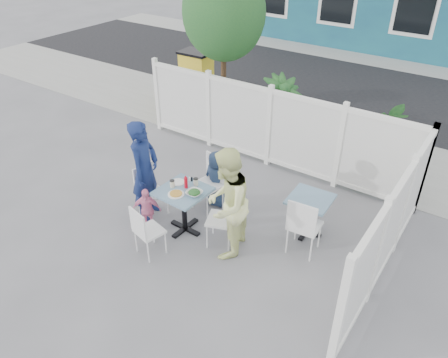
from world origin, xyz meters
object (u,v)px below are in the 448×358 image
Objects in this scene: chair_left at (149,187)px; boy at (217,179)px; chair_right at (226,215)px; chair_near at (145,229)px; utility_cabinet at (197,80)px; spare_table at (309,206)px; main_table at (184,199)px; woman at (227,204)px; toddler at (147,210)px; chair_back at (211,179)px; man at (145,171)px.

chair_left is 1.16m from boy.
chair_near is at bearing 115.86° from chair_right.
utility_cabinet is 2.02× the size of spare_table.
main_table is 0.44× the size of woman.
chair_left is at bearing 93.45° from toddler.
toddler is at bearing 44.94° from chair_left.
spare_table is 0.69× the size of chair_back.
boy reaches higher than chair_back.
chair_left is at bearing 49.07° from boy.
chair_near reaches higher than main_table.
woman is (-0.83, -1.09, 0.35)m from spare_table.
chair_left is at bearing -12.91° from man.
main_table is 1.14× the size of spare_table.
woman is (3.82, -4.25, 0.19)m from utility_cabinet.
spare_table is (4.65, -3.16, -0.16)m from utility_cabinet.
chair_near is (0.68, -0.83, -0.03)m from chair_left.
boy is at bearing 34.45° from toddler.
utility_cabinet reaches higher than spare_table.
boy is (2.98, -3.33, -0.17)m from utility_cabinet.
main_table is at bearing 96.93° from chair_near.
chair_left reaches higher than spare_table.
utility_cabinet reaches higher than main_table.
main_table is 0.89m from woman.
woman is 2.19× the size of toddler.
spare_table is 0.39× the size of woman.
chair_back reaches higher than chair_left.
utility_cabinet is 1.77× the size of main_table.
toddler is (-0.46, -1.11, -0.17)m from chair_back.
man is 1.24m from boy.
chair_near is at bearing -67.05° from woman.
chair_right is 0.53× the size of man.
chair_near reaches higher than toddler.
woman reaches higher than chair_back.
chair_right is at bearing -49.21° from utility_cabinet.
toddler is at bearing 79.09° from chair_back.
woman is at bearing -2.65° from main_table.
chair_near is at bearing 99.05° from chair_back.
toddler is at bearing 144.84° from chair_near.
woman reaches higher than man.
chair_left is 0.87× the size of boy.
man reaches higher than chair_back.
toddler is (-0.49, -1.23, -0.12)m from boy.
chair_left is at bearing 55.83° from chair_back.
spare_table is at bearing -35.47° from utility_cabinet.
chair_back is at bearing -170.36° from spare_table.
spare_table is 1.34m from chair_right.
chair_left is at bearing -108.54° from woman.
man is at bearing 50.85° from boy.
toddler is (0.29, -0.38, -0.13)m from chair_left.
boy is at bearing 89.64° from main_table.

